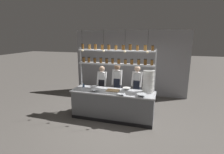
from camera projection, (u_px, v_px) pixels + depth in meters
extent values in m
plane|color=#5B5651|center=(113.00, 118.00, 5.71)|extent=(40.00, 40.00, 0.00)
cube|color=#939399|center=(129.00, 63.00, 7.81)|extent=(5.04, 0.12, 2.85)
cube|color=slate|center=(113.00, 105.00, 5.61)|extent=(2.58, 0.72, 0.88)
cube|color=#B7BABF|center=(113.00, 92.00, 5.50)|extent=(2.64, 0.76, 0.04)
cube|color=black|center=(110.00, 122.00, 5.36)|extent=(2.58, 0.03, 0.10)
cylinder|color=#B7BABF|center=(82.00, 80.00, 6.10)|extent=(0.04, 0.04, 2.24)
cylinder|color=#B7BABF|center=(154.00, 85.00, 5.41)|extent=(0.04, 0.04, 2.24)
cube|color=#B7BABF|center=(116.00, 64.00, 5.62)|extent=(2.48, 0.28, 0.04)
cylinder|color=brown|center=(84.00, 60.00, 5.91)|extent=(0.09, 0.09, 0.16)
cylinder|color=black|center=(83.00, 57.00, 5.89)|extent=(0.10, 0.10, 0.02)
cylinder|color=brown|center=(89.00, 60.00, 5.85)|extent=(0.08, 0.08, 0.16)
cylinder|color=black|center=(89.00, 57.00, 5.83)|extent=(0.09, 0.09, 0.02)
cylinder|color=#513314|center=(95.00, 60.00, 5.80)|extent=(0.09, 0.09, 0.15)
cylinder|color=black|center=(95.00, 58.00, 5.78)|extent=(0.09, 0.09, 0.02)
cylinder|color=brown|center=(101.00, 60.00, 5.74)|extent=(0.09, 0.09, 0.16)
cylinder|color=black|center=(101.00, 58.00, 5.71)|extent=(0.09, 0.09, 0.02)
cylinder|color=#513314|center=(107.00, 61.00, 5.68)|extent=(0.10, 0.10, 0.15)
cylinder|color=black|center=(107.00, 58.00, 5.66)|extent=(0.10, 0.10, 0.02)
cylinder|color=brown|center=(113.00, 61.00, 5.62)|extent=(0.08, 0.08, 0.15)
cylinder|color=black|center=(113.00, 58.00, 5.60)|extent=(0.09, 0.09, 0.02)
cylinder|color=brown|center=(119.00, 61.00, 5.57)|extent=(0.10, 0.10, 0.14)
cylinder|color=black|center=(119.00, 59.00, 5.55)|extent=(0.10, 0.10, 0.02)
cylinder|color=brown|center=(125.00, 62.00, 5.51)|extent=(0.09, 0.09, 0.14)
cylinder|color=black|center=(125.00, 59.00, 5.49)|extent=(0.09, 0.09, 0.02)
cylinder|color=brown|center=(132.00, 62.00, 5.45)|extent=(0.10, 0.10, 0.15)
cylinder|color=black|center=(132.00, 59.00, 5.43)|extent=(0.10, 0.10, 0.02)
cylinder|color=brown|center=(139.00, 62.00, 5.39)|extent=(0.09, 0.09, 0.16)
cylinder|color=black|center=(139.00, 59.00, 5.37)|extent=(0.09, 0.09, 0.02)
cylinder|color=brown|center=(145.00, 62.00, 5.33)|extent=(0.10, 0.10, 0.17)
cylinder|color=black|center=(145.00, 59.00, 5.31)|extent=(0.10, 0.10, 0.02)
cylinder|color=brown|center=(152.00, 63.00, 5.28)|extent=(0.09, 0.09, 0.16)
cylinder|color=black|center=(152.00, 60.00, 5.26)|extent=(0.09, 0.09, 0.02)
cube|color=#B7BABF|center=(116.00, 51.00, 5.52)|extent=(2.48, 0.28, 0.04)
cylinder|color=#513314|center=(83.00, 47.00, 5.81)|extent=(0.08, 0.08, 0.17)
cylinder|color=black|center=(83.00, 44.00, 5.79)|extent=(0.08, 0.08, 0.02)
cylinder|color=brown|center=(89.00, 47.00, 5.74)|extent=(0.09, 0.09, 0.16)
cylinder|color=black|center=(89.00, 44.00, 5.72)|extent=(0.10, 0.10, 0.02)
cylinder|color=brown|center=(95.00, 47.00, 5.68)|extent=(0.09, 0.09, 0.17)
cylinder|color=black|center=(95.00, 44.00, 5.66)|extent=(0.09, 0.09, 0.02)
cylinder|color=brown|center=(102.00, 47.00, 5.62)|extent=(0.10, 0.10, 0.16)
cylinder|color=black|center=(102.00, 44.00, 5.60)|extent=(0.10, 0.10, 0.02)
cylinder|color=brown|center=(109.00, 47.00, 5.56)|extent=(0.10, 0.10, 0.16)
cylinder|color=black|center=(109.00, 44.00, 5.54)|extent=(0.10, 0.10, 0.02)
cylinder|color=brown|center=(116.00, 48.00, 5.49)|extent=(0.09, 0.09, 0.15)
cylinder|color=black|center=(116.00, 45.00, 5.48)|extent=(0.09, 0.09, 0.02)
cylinder|color=#513314|center=(123.00, 48.00, 5.43)|extent=(0.10, 0.10, 0.16)
cylinder|color=black|center=(123.00, 45.00, 5.41)|extent=(0.10, 0.10, 0.02)
cylinder|color=#513314|center=(130.00, 47.00, 5.36)|extent=(0.10, 0.10, 0.18)
cylinder|color=black|center=(130.00, 44.00, 5.34)|extent=(0.10, 0.10, 0.02)
cylinder|color=brown|center=(137.00, 48.00, 5.30)|extent=(0.08, 0.08, 0.15)
cylinder|color=black|center=(138.00, 45.00, 5.28)|extent=(0.09, 0.09, 0.02)
cylinder|color=brown|center=(145.00, 48.00, 5.24)|extent=(0.09, 0.09, 0.17)
cylinder|color=black|center=(145.00, 45.00, 5.22)|extent=(0.10, 0.10, 0.02)
cylinder|color=#513314|center=(153.00, 48.00, 5.18)|extent=(0.08, 0.08, 0.15)
cylinder|color=black|center=(153.00, 45.00, 5.16)|extent=(0.08, 0.08, 0.02)
cylinder|color=black|center=(100.00, 97.00, 6.51)|extent=(0.11, 0.11, 0.75)
cylinder|color=black|center=(104.00, 98.00, 6.47)|extent=(0.11, 0.11, 0.75)
cube|color=black|center=(102.00, 84.00, 6.36)|extent=(0.23, 0.19, 0.33)
cube|color=white|center=(102.00, 76.00, 6.30)|extent=(0.23, 0.20, 0.27)
sphere|color=tan|center=(102.00, 69.00, 6.24)|extent=(0.20, 0.20, 0.20)
cylinder|color=white|center=(98.00, 78.00, 6.29)|extent=(0.09, 0.24, 0.50)
cylinder|color=white|center=(106.00, 79.00, 6.23)|extent=(0.09, 0.24, 0.50)
cylinder|color=black|center=(115.00, 98.00, 6.38)|extent=(0.11, 0.11, 0.80)
cylinder|color=black|center=(119.00, 98.00, 6.34)|extent=(0.11, 0.11, 0.80)
cube|color=#232838|center=(117.00, 83.00, 6.23)|extent=(0.23, 0.19, 0.35)
cube|color=white|center=(117.00, 74.00, 6.15)|extent=(0.23, 0.20, 0.28)
sphere|color=#A37A5B|center=(117.00, 67.00, 6.09)|extent=(0.21, 0.21, 0.21)
cylinder|color=white|center=(113.00, 77.00, 6.15)|extent=(0.09, 0.25, 0.53)
cylinder|color=white|center=(121.00, 77.00, 6.09)|extent=(0.09, 0.25, 0.53)
cylinder|color=black|center=(134.00, 99.00, 6.26)|extent=(0.11, 0.11, 0.78)
cylinder|color=black|center=(139.00, 100.00, 6.20)|extent=(0.11, 0.11, 0.78)
cube|color=#232838|center=(137.00, 85.00, 6.10)|extent=(0.23, 0.19, 0.34)
cube|color=white|center=(137.00, 76.00, 6.03)|extent=(0.23, 0.20, 0.28)
sphere|color=beige|center=(137.00, 69.00, 5.97)|extent=(0.21, 0.21, 0.21)
cylinder|color=white|center=(133.00, 79.00, 6.05)|extent=(0.09, 0.25, 0.51)
cylinder|color=white|center=(141.00, 80.00, 5.94)|extent=(0.09, 0.25, 0.51)
cylinder|color=white|center=(148.00, 90.00, 5.36)|extent=(0.33, 0.33, 0.13)
cylinder|color=silver|center=(148.00, 88.00, 5.35)|extent=(0.35, 0.35, 0.01)
cylinder|color=white|center=(148.00, 86.00, 5.33)|extent=(0.33, 0.33, 0.13)
cylinder|color=silver|center=(148.00, 84.00, 5.32)|extent=(0.35, 0.35, 0.01)
cylinder|color=white|center=(148.00, 82.00, 5.30)|extent=(0.33, 0.33, 0.13)
cylinder|color=silver|center=(149.00, 79.00, 5.28)|extent=(0.35, 0.35, 0.01)
cylinder|color=white|center=(149.00, 77.00, 5.27)|extent=(0.33, 0.33, 0.13)
cylinder|color=silver|center=(149.00, 75.00, 5.25)|extent=(0.35, 0.35, 0.01)
cylinder|color=white|center=(149.00, 73.00, 5.23)|extent=(0.33, 0.33, 0.13)
cylinder|color=silver|center=(149.00, 70.00, 5.22)|extent=(0.35, 0.35, 0.01)
cube|color=#A88456|center=(113.00, 90.00, 5.53)|extent=(0.40, 0.26, 0.02)
cylinder|color=silver|center=(93.00, 88.00, 5.77)|extent=(0.11, 0.11, 0.01)
cone|color=silver|center=(93.00, 87.00, 5.76)|extent=(0.25, 0.25, 0.07)
cylinder|color=silver|center=(127.00, 90.00, 5.63)|extent=(0.12, 0.12, 0.01)
cone|color=silver|center=(127.00, 89.00, 5.62)|extent=(0.26, 0.26, 0.07)
cylinder|color=silver|center=(95.00, 91.00, 5.47)|extent=(0.13, 0.13, 0.01)
cone|color=silver|center=(95.00, 90.00, 5.46)|extent=(0.29, 0.29, 0.08)
cylinder|color=silver|center=(121.00, 95.00, 5.10)|extent=(0.10, 0.10, 0.01)
cone|color=silver|center=(121.00, 94.00, 5.10)|extent=(0.23, 0.23, 0.06)
cylinder|color=#B2B7BC|center=(141.00, 96.00, 5.02)|extent=(0.13, 0.13, 0.01)
cone|color=#B2B7BC|center=(141.00, 95.00, 5.01)|extent=(0.28, 0.28, 0.08)
cylinder|color=#334C70|center=(84.00, 86.00, 5.92)|extent=(0.07, 0.07, 0.10)
cylinder|color=black|center=(82.00, 40.00, 5.41)|extent=(0.01, 0.01, 0.64)
sphere|color=#F9E5B2|center=(82.00, 50.00, 5.48)|extent=(0.07, 0.07, 0.07)
cylinder|color=black|center=(104.00, 40.00, 5.21)|extent=(0.01, 0.01, 0.64)
sphere|color=#F9E5B2|center=(104.00, 51.00, 5.29)|extent=(0.07, 0.07, 0.07)
cylinder|color=black|center=(125.00, 41.00, 5.03)|extent=(0.01, 0.01, 0.64)
sphere|color=#F9E5B2|center=(125.00, 52.00, 5.11)|extent=(0.07, 0.07, 0.07)
cylinder|color=black|center=(148.00, 41.00, 4.85)|extent=(0.01, 0.01, 0.64)
sphere|color=#F9E5B2|center=(148.00, 52.00, 4.92)|extent=(0.07, 0.07, 0.07)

